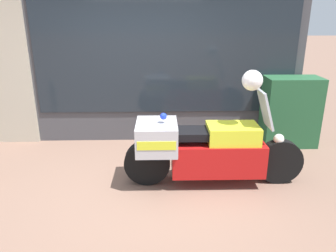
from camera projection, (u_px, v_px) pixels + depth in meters
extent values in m
plane|color=#7A5B4C|center=(140.00, 189.00, 4.39)|extent=(60.00, 60.00, 0.00)
cube|color=#424247|center=(143.00, 37.00, 5.67)|extent=(5.60, 0.40, 3.66)
cube|color=#B2A893|center=(6.00, 38.00, 5.63)|extent=(0.88, 0.55, 3.66)
cube|color=#1E262D|center=(166.00, 35.00, 5.47)|extent=(4.50, 0.02, 2.66)
cube|color=slate|center=(164.00, 122.00, 6.21)|extent=(4.28, 0.30, 0.55)
cube|color=silver|center=(164.00, 67.00, 6.01)|extent=(4.28, 0.02, 1.51)
cube|color=beige|center=(164.00, 25.00, 5.63)|extent=(4.28, 0.30, 0.03)
cube|color=black|center=(76.00, 23.00, 5.57)|extent=(0.18, 0.04, 0.05)
cube|color=maroon|center=(135.00, 23.00, 5.60)|extent=(0.18, 0.04, 0.05)
cube|color=navy|center=(193.00, 23.00, 5.63)|extent=(0.18, 0.04, 0.05)
cube|color=#195623|center=(250.00, 23.00, 5.66)|extent=(0.18, 0.04, 0.05)
cube|color=#2866B7|center=(110.00, 102.00, 5.98)|extent=(0.19, 0.03, 0.27)
cube|color=#2D8E42|center=(218.00, 101.00, 6.03)|extent=(0.19, 0.03, 0.27)
cylinder|color=black|center=(279.00, 161.00, 4.48)|extent=(0.62, 0.14, 0.62)
cylinder|color=black|center=(147.00, 163.00, 4.44)|extent=(0.62, 0.14, 0.62)
cube|color=#B71414|center=(217.00, 157.00, 4.43)|extent=(1.23, 0.51, 0.44)
cube|color=yellow|center=(233.00, 135.00, 4.33)|extent=(0.67, 0.45, 0.26)
cube|color=black|center=(197.00, 133.00, 4.31)|extent=(0.72, 0.38, 0.10)
cube|color=#B7B7BC|center=(157.00, 137.00, 4.32)|extent=(0.54, 0.64, 0.38)
cube|color=yellow|center=(157.00, 137.00, 4.32)|extent=(0.49, 0.65, 0.11)
cube|color=#B2BCC6|center=(265.00, 109.00, 4.23)|extent=(0.18, 0.35, 0.50)
sphere|color=white|center=(279.00, 139.00, 4.37)|extent=(0.14, 0.14, 0.14)
sphere|color=blue|center=(163.00, 116.00, 4.23)|extent=(0.09, 0.09, 0.09)
cube|color=#235633|center=(290.00, 112.00, 5.69)|extent=(0.93, 0.51, 1.21)
sphere|color=white|center=(252.00, 80.00, 4.10)|extent=(0.26, 0.26, 0.26)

